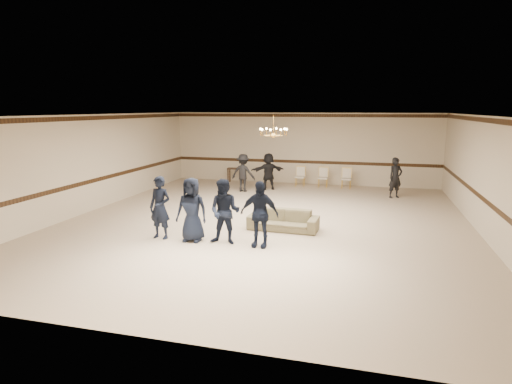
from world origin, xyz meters
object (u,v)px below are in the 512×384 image
Objects in this scene: boy_b at (192,210)px; banquet_chair_left at (300,177)px; boy_a at (160,208)px; adult_left at (243,173)px; settee at (283,220)px; console_table at (236,175)px; chandelier at (273,125)px; adult_right at (395,178)px; banquet_chair_mid at (323,178)px; boy_d at (259,214)px; boy_c at (225,212)px; banquet_chair_right at (346,179)px; adult_mid at (268,171)px.

boy_b is 8.66m from banquet_chair_left.
boy_a is 1.07× the size of adult_left.
settee is 2.40× the size of console_table.
adult_left is (-2.03, 3.43, -2.10)m from chandelier.
boy_b reaches higher than adult_right.
banquet_chair_mid reaches higher than settee.
boy_a is 2.70m from boy_d.
boy_c is 2.03× the size of console_table.
boy_d is at bearing -73.67° from console_table.
banquet_chair_left is 2.00m from banquet_chair_right.
chandelier is at bearing -66.01° from console_table.
chandelier is at bearing 65.47° from boy_b.
chandelier is 0.60× the size of adult_mid.
settee is at bearing 35.83° from boy_b.
boy_b is 0.85× the size of settee.
chandelier reaches higher than settee.
boy_d is 7.93m from adult_right.
adult_left is at bearing 94.69° from boy_a.
banquet_chair_left is 1.00m from banquet_chair_mid.
console_table is at bearing -179.02° from banquet_chair_left.
settee is at bearing 75.89° from adult_mid.
boy_c is 1.07× the size of adult_left.
banquet_chair_mid and banquet_chair_right have the same top height.
adult_right is (3.56, 7.08, -0.05)m from boy_d.
chandelier reaches higher than boy_b.
settee is at bearing 54.14° from boy_c.
banquet_chair_left is (1.19, 1.05, -0.35)m from adult_mid.
chandelier is at bearing 82.00° from boy_c.
banquet_chair_mid is (2.19, 1.05, -0.35)m from adult_mid.
adult_mid is at bearing -136.57° from adult_left.
boy_d is (0.41, -3.35, -2.04)m from chandelier.
settee is 7.05m from banquet_chair_right.
adult_mid is at bearing -133.71° from banquet_chair_left.
boy_c is 1.07× the size of adult_right.
boy_c reaches higher than adult_right.
adult_right is 3.27m from banquet_chair_mid.
boy_a is 1.00× the size of boy_b.
banquet_chair_mid is at bearing 78.49° from chandelier.
boy_d reaches higher than settee.
boy_a reaches higher than banquet_chair_mid.
boy_a is 0.90m from boy_b.
boy_d reaches higher than adult_right.
boy_b and boy_c have the same top height.
banquet_chair_right is at bearing -0.60° from banquet_chair_mid.
adult_left is 1.80× the size of banquet_chair_left.
adult_mid and adult_right have the same top height.
adult_right is at bearing 144.12° from adult_mid.
chandelier is 0.60× the size of adult_left.
adult_right is (5.10, -0.40, 0.00)m from adult_mid.
boy_a reaches higher than banquet_chair_left.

